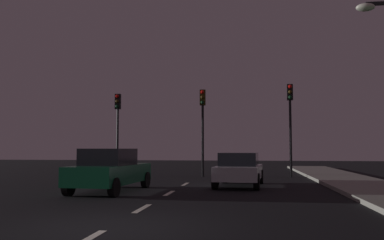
% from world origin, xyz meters
% --- Properties ---
extents(ground_plane, '(80.00, 80.00, 0.00)m').
position_xyz_m(ground_plane, '(0.00, 7.00, 0.00)').
color(ground_plane, black).
extents(lane_stripe_nearest, '(0.16, 1.60, 0.01)m').
position_xyz_m(lane_stripe_nearest, '(0.00, -1.20, 0.00)').
color(lane_stripe_nearest, silver).
rests_on(lane_stripe_nearest, ground_plane).
extents(lane_stripe_second, '(0.16, 1.60, 0.01)m').
position_xyz_m(lane_stripe_second, '(0.00, 2.60, 0.00)').
color(lane_stripe_second, silver).
rests_on(lane_stripe_second, ground_plane).
extents(lane_stripe_third, '(0.16, 1.60, 0.01)m').
position_xyz_m(lane_stripe_third, '(0.00, 6.40, 0.00)').
color(lane_stripe_third, silver).
rests_on(lane_stripe_third, ground_plane).
extents(lane_stripe_fourth, '(0.16, 1.60, 0.01)m').
position_xyz_m(lane_stripe_fourth, '(0.00, 10.20, 0.00)').
color(lane_stripe_fourth, silver).
rests_on(lane_stripe_fourth, ground_plane).
extents(traffic_signal_left, '(0.32, 0.38, 4.81)m').
position_xyz_m(traffic_signal_left, '(-4.82, 15.32, 3.38)').
color(traffic_signal_left, '#2D2D30').
rests_on(traffic_signal_left, ground_plane).
extents(traffic_signal_center, '(0.32, 0.38, 4.97)m').
position_xyz_m(traffic_signal_center, '(0.23, 15.32, 3.48)').
color(traffic_signal_center, black).
rests_on(traffic_signal_center, ground_plane).
extents(traffic_signal_right, '(0.32, 0.38, 5.19)m').
position_xyz_m(traffic_signal_right, '(5.15, 15.32, 3.62)').
color(traffic_signal_right, black).
rests_on(traffic_signal_right, ground_plane).
extents(car_stopped_ahead, '(2.10, 4.16, 1.41)m').
position_xyz_m(car_stopped_ahead, '(2.42, 9.37, 0.72)').
color(car_stopped_ahead, silver).
rests_on(car_stopped_ahead, ground_plane).
extents(car_adjacent_lane, '(2.10, 4.54, 1.59)m').
position_xyz_m(car_adjacent_lane, '(-2.25, 6.59, 0.80)').
color(car_adjacent_lane, '#0F4C2D').
rests_on(car_adjacent_lane, ground_plane).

